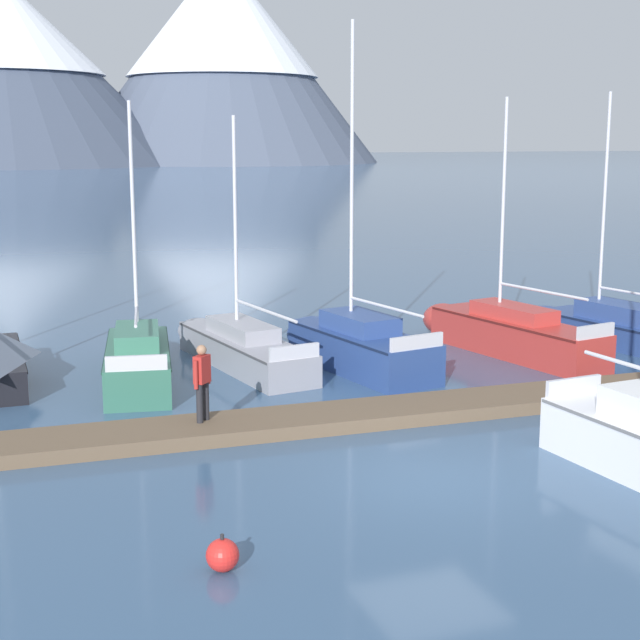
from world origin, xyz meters
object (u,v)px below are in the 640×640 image
sailboat_mid_dock_starboard (238,345)px  sailboat_last_slip (610,326)px  sailboat_mid_dock_port (138,356)px  mooring_buoy_channel_marker (223,555)px  sailboat_far_berth (354,344)px  sailboat_end_of_dock (505,331)px  person_on_dock (202,378)px

sailboat_mid_dock_starboard → sailboat_last_slip: (11.67, -1.40, -0.01)m
sailboat_last_slip → sailboat_mid_dock_port: bearing=177.4°
sailboat_last_slip → mooring_buoy_channel_marker: sailboat_last_slip is taller
sailboat_mid_dock_starboard → sailboat_far_berth: size_ratio=0.79×
sailboat_mid_dock_port → sailboat_end_of_dock: bearing=-3.8°
sailboat_end_of_dock → mooring_buoy_channel_marker: sailboat_end_of_dock is taller
sailboat_far_berth → sailboat_end_of_dock: (4.93, 0.16, -0.03)m
sailboat_far_berth → sailboat_last_slip: size_ratio=1.22×
sailboat_far_berth → sailboat_last_slip: 8.75m
sailboat_far_berth → sailboat_mid_dock_port: bearing=171.5°
mooring_buoy_channel_marker → sailboat_far_berth: bearing=58.8°
sailboat_far_berth → sailboat_end_of_dock: size_ratio=1.26×
sailboat_mid_dock_port → person_on_dock: (0.46, -5.41, 0.65)m
sailboat_far_berth → sailboat_last_slip: (8.75, 0.22, -0.15)m
mooring_buoy_channel_marker → person_on_dock: bearing=78.8°
sailboat_far_berth → mooring_buoy_channel_marker: 13.02m
sailboat_far_berth → person_on_dock: (-5.42, -4.53, 0.58)m
sailboat_mid_dock_starboard → sailboat_far_berth: 3.34m
sailboat_far_berth → sailboat_end_of_dock: sailboat_far_berth is taller
sailboat_far_berth → mooring_buoy_channel_marker: bearing=-121.2°
sailboat_last_slip → person_on_dock: sailboat_last_slip is taller
sailboat_end_of_dock → sailboat_last_slip: (3.82, 0.06, -0.12)m
sailboat_mid_dock_port → sailboat_end_of_dock: 10.83m
sailboat_end_of_dock → sailboat_mid_dock_port: bearing=176.2°
sailboat_mid_dock_starboard → sailboat_last_slip: sailboat_last_slip is taller
sailboat_far_berth → mooring_buoy_channel_marker: sailboat_far_berth is taller
person_on_dock → mooring_buoy_channel_marker: person_on_dock is taller
sailboat_mid_dock_port → sailboat_far_berth: bearing=-8.5°
sailboat_mid_dock_port → mooring_buoy_channel_marker: size_ratio=12.54×
sailboat_mid_dock_port → sailboat_last_slip: size_ratio=0.95×
sailboat_far_berth → sailboat_last_slip: bearing=1.4°
sailboat_mid_dock_starboard → mooring_buoy_channel_marker: bearing=-106.6°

